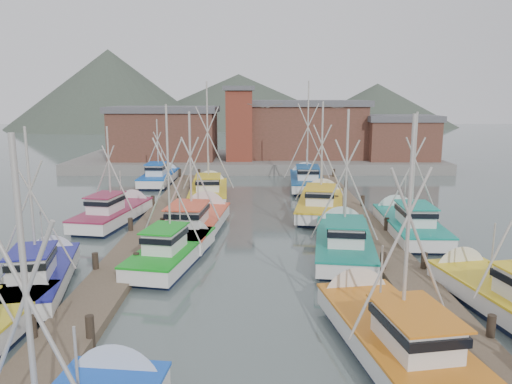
{
  "coord_description": "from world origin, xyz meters",
  "views": [
    {
      "loc": [
        -0.28,
        -25.14,
        8.71
      ],
      "look_at": [
        -0.16,
        6.27,
        2.6
      ],
      "focal_mm": 35.0,
      "sensor_mm": 36.0,
      "label": 1
    }
  ],
  "objects_px": {
    "boat_1": "(391,335)",
    "boat_4": "(175,250)",
    "boat_8": "(195,223)",
    "lookout_tower": "(239,123)",
    "boat_12": "(209,191)"
  },
  "relations": [
    {
      "from": "boat_4",
      "to": "boat_12",
      "type": "height_order",
      "value": "boat_12"
    },
    {
      "from": "boat_1",
      "to": "boat_8",
      "type": "bearing_deg",
      "value": 109.6
    },
    {
      "from": "boat_1",
      "to": "boat_4",
      "type": "xyz_separation_m",
      "value": [
        -8.85,
        9.55,
        0.0
      ]
    },
    {
      "from": "boat_4",
      "to": "boat_12",
      "type": "xyz_separation_m",
      "value": [
        0.31,
        16.49,
        0.01
      ]
    },
    {
      "from": "boat_8",
      "to": "boat_4",
      "type": "bearing_deg",
      "value": -87.65
    },
    {
      "from": "boat_1",
      "to": "boat_12",
      "type": "bearing_deg",
      "value": 98.65
    },
    {
      "from": "boat_1",
      "to": "boat_12",
      "type": "height_order",
      "value": "boat_12"
    },
    {
      "from": "boat_8",
      "to": "boat_12",
      "type": "distance_m",
      "value": 10.82
    },
    {
      "from": "boat_8",
      "to": "boat_1",
      "type": "bearing_deg",
      "value": -54.8
    },
    {
      "from": "lookout_tower",
      "to": "boat_12",
      "type": "xyz_separation_m",
      "value": [
        -2.14,
        -16.39,
        -4.86
      ]
    },
    {
      "from": "boat_1",
      "to": "boat_4",
      "type": "relative_size",
      "value": 1.1
    },
    {
      "from": "boat_1",
      "to": "boat_12",
      "type": "relative_size",
      "value": 0.92
    },
    {
      "from": "boat_4",
      "to": "lookout_tower",
      "type": "bearing_deg",
      "value": 96.95
    },
    {
      "from": "lookout_tower",
      "to": "boat_12",
      "type": "relative_size",
      "value": 0.8
    },
    {
      "from": "boat_12",
      "to": "boat_4",
      "type": "bearing_deg",
      "value": -94.22
    }
  ]
}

